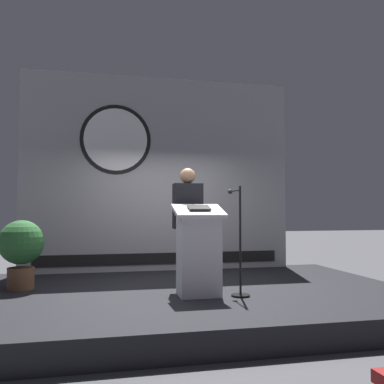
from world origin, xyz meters
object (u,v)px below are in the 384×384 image
speaker_person (188,227)px  microphone_stand (239,257)px  potted_plant (21,247)px  podium (199,251)px

speaker_person → microphone_stand: bearing=-45.6°
potted_plant → microphone_stand: bearing=-20.4°
podium → speaker_person: bearing=95.4°
podium → speaker_person: speaker_person is taller
microphone_stand → speaker_person: bearing=134.4°
speaker_person → potted_plant: (-2.27, 0.48, -0.29)m
podium → speaker_person: (-0.05, 0.48, 0.30)m
speaker_person → microphone_stand: (0.56, -0.57, -0.37)m
podium → microphone_stand: (0.51, -0.09, -0.07)m
podium → microphone_stand: size_ratio=0.84×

